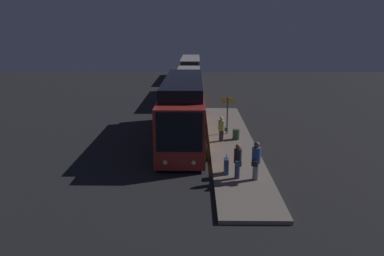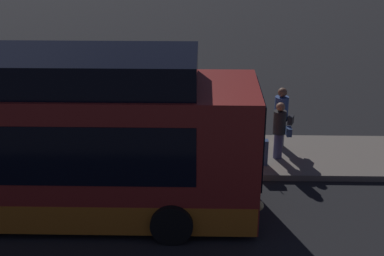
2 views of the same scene
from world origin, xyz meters
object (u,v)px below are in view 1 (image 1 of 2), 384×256
Objects in this scene: bus_third at (191,68)px; passenger_with_bags at (222,128)px; trash_bin at (236,134)px; bus_lead at (183,112)px; sign_post at (227,110)px; bus_second at (188,85)px; suitcase at (226,166)px; passenger_boarding at (238,160)px; passenger_waiting at (256,159)px.

bus_third is 30.91m from passenger_with_bags.
bus_third is 30.61m from trash_bin.
sign_post is at bearing 104.44° from bus_lead.
bus_lead is 2.72m from passenger_with_bags.
bus_third is 29.23m from sign_post.
bus_second is at bearing -168.21° from sign_post.
bus_third is (-29.83, 0.00, -0.30)m from bus_lead.
passenger_with_bags is (30.81, 2.40, -0.50)m from bus_third.
bus_second reaches higher than suitcase.
passenger_waiting is (0.15, 0.83, 0.08)m from passenger_boarding.
passenger_with_bags is 1.14m from trash_bin.
sign_post is 3.84× the size of trash_bin.
bus_second is at bearing -0.00° from bus_third.
bus_lead is at bearing -69.53° from passenger_boarding.
passenger_waiting reaches higher than passenger_boarding.
passenger_waiting is at bearing 26.66° from bus_lead.
sign_post is 1.90m from trash_bin.
sign_post is (13.79, 2.88, 0.37)m from bus_second.
passenger_waiting is (21.66, 3.58, -0.23)m from bus_second.
sign_post is (-7.72, 0.12, 0.69)m from passenger_boarding.
bus_third is 4.95× the size of sign_post.
bus_lead reaches higher than trash_bin.
bus_lead is at bearing -99.92° from trash_bin.
bus_third reaches higher than passenger_boarding.
suitcase is at bearing -10.47° from trash_bin.
bus_second is 21.05m from suitcase.
passenger_boarding reaches higher than suitcase.
bus_second reaches higher than sign_post.
passenger_waiting is 2.84× the size of trash_bin.
bus_second is 0.96× the size of bus_third.
bus_third is 36.30m from suitcase.
suitcase is at bearing 6.21° from bus_second.
passenger_waiting reaches higher than trash_bin.
bus_lead is 6.53× the size of passenger_waiting.
bus_third is at bearing 180.00° from bus_second.
bus_second is 18.21× the size of trash_bin.
bus_third reaches higher than passenger_waiting.
bus_second reaches higher than passenger_waiting.
suitcase is (36.21, 2.27, -0.95)m from bus_third.
passenger_with_bags is (15.51, 2.40, -0.40)m from bus_second.
trash_bin is (15.11, 3.35, -0.90)m from bus_second.
passenger_waiting is at bearing 168.71° from passenger_boarding.
passenger_with_bags is 0.63× the size of sign_post.
suitcase is at bearing -21.30° from passenger_with_bags.
passenger_waiting is 0.74× the size of sign_post.
passenger_boarding is at bearing -5.30° from trash_bin.
passenger_waiting is at bearing 2.04° from trash_bin.
bus_third is 36.91m from passenger_boarding.
trash_bin is at bearing 169.53° from suitcase.
sign_post is at bearing 144.59° from passenger_with_bags.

